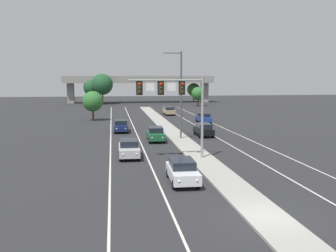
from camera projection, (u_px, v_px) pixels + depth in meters
name	position (u px, v px, depth m)	size (l,w,h in m)	color
ground_plane	(266.00, 218.00, 19.39)	(260.00, 260.00, 0.00)	#28282B
median_island	(193.00, 150.00, 37.04)	(2.40, 110.00, 0.15)	#9E9B93
lane_stripe_oncoming_center	(140.00, 141.00, 43.23)	(0.14, 100.00, 0.01)	silver
lane_stripe_receding_center	(219.00, 139.00, 44.60)	(0.14, 100.00, 0.01)	silver
edge_stripe_left	(111.00, 141.00, 42.75)	(0.14, 100.00, 0.01)	silver
edge_stripe_right	(246.00, 138.00, 45.08)	(0.14, 100.00, 0.01)	silver
overhead_signal_mast	(177.00, 98.00, 32.47)	(6.53, 0.44, 7.20)	gray
street_lamp_median	(179.00, 90.00, 43.36)	(2.58, 0.28, 10.00)	#4C4C51
car_oncoming_white	(182.00, 171.00, 25.94)	(1.90, 4.50, 1.58)	silver
car_oncoming_silver	(129.00, 148.00, 34.17)	(1.86, 4.49, 1.58)	#B7B7BC
car_oncoming_green	(156.00, 134.00, 42.96)	(1.93, 4.51, 1.58)	#195633
car_oncoming_navy	(121.00, 126.00, 50.14)	(1.86, 4.49, 1.58)	#141E4C
car_receding_black	(204.00, 129.00, 46.60)	(1.90, 4.50, 1.58)	black
car_receding_blue	(204.00, 118.00, 60.24)	(1.88, 4.49, 1.58)	navy
car_receding_tan	(169.00, 111.00, 72.89)	(1.88, 4.49, 1.58)	tan
overpass_bridge	(139.00, 83.00, 107.66)	(42.40, 6.40, 7.65)	gray
tree_far_left_a	(102.00, 84.00, 101.37)	(5.68, 5.68, 8.22)	#4C3823
tree_far_right_a	(198.00, 94.00, 95.11)	(3.33, 3.33, 4.82)	#4C3823
tree_far_left_c	(92.00, 88.00, 103.78)	(4.70, 4.70, 6.80)	#4C3823
tree_far_left_b	(93.00, 101.00, 62.99)	(3.43, 3.43, 4.96)	#4C3823
tree_far_right_c	(194.00, 90.00, 111.10)	(3.84, 3.84, 5.56)	#4C3823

